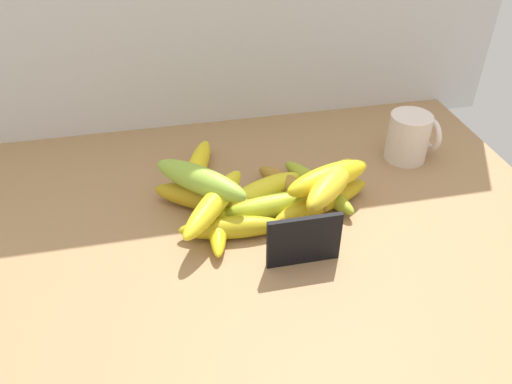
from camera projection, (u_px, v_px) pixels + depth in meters
counter_top at (232, 246)px, 80.61cm from camera, size 110.00×76.00×3.00cm
chalkboard_sign at (304, 242)px, 73.43cm from camera, size 11.00×1.80×8.40cm
coffee_mug at (410, 137)px, 95.74cm from camera, size 9.29×7.79×9.16cm
banana_0 at (322, 201)px, 84.27cm from camera, size 19.33×10.78×3.79cm
banana_1 at (197, 168)px, 92.56cm from camera, size 9.01×18.16×3.54cm
banana_2 at (318, 187)px, 87.92cm from camera, size 10.08×17.88×3.47cm
banana_3 at (233, 227)px, 79.19cm from camera, size 16.59×5.35×3.58cm
banana_4 at (218, 214)px, 82.09cm from camera, size 5.91×20.10×3.21cm
banana_5 at (292, 188)px, 87.34cm from camera, size 11.31×15.91×3.79cm
banana_6 at (275, 205)px, 83.35cm from camera, size 18.55×5.33×3.92cm
banana_7 at (263, 192)px, 86.09cm from camera, size 16.38×10.28×4.25cm
banana_8 at (207, 199)px, 84.49cm from camera, size 18.78×12.89×4.31cm
banana_9 at (331, 184)px, 81.47cm from camera, size 13.75×13.97×4.25cm
banana_10 at (214, 203)px, 78.84cm from camera, size 13.63×17.19×3.66cm
banana_11 at (328, 178)px, 82.64cm from camera, size 16.32×9.14×4.30cm
banana_12 at (200, 180)px, 81.27cm from camera, size 15.70×15.58×4.40cm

